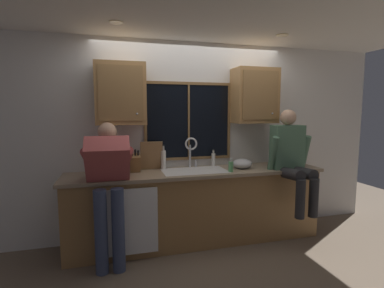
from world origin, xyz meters
The scene contains 24 objects.
back_wall centered at (0.00, 0.06, 1.27)m, with size 5.55×0.12×2.55m, color silver.
ceiling_downlight_left centered at (-0.94, -0.60, 2.54)m, with size 0.14×0.14×0.01m, color #FFEAB2.
ceiling_downlight_right centered at (0.94, -0.60, 2.54)m, with size 0.14×0.14×0.01m, color #FFEAB2.
window_glass centered at (-0.04, -0.01, 1.52)m, with size 1.10×0.02×0.95m, color black.
window_frame_top centered at (-0.04, -0.02, 2.02)m, with size 1.17×0.02×0.04m, color brown.
window_frame_bottom centered at (-0.04, -0.02, 1.03)m, with size 1.17×0.02×0.04m, color brown.
window_frame_left centered at (-0.61, -0.02, 1.52)m, with size 0.04×0.02×0.95m, color brown.
window_frame_right centered at (0.53, -0.02, 1.52)m, with size 0.04×0.02×0.95m, color brown.
window_mullion_center centered at (-0.04, -0.02, 1.52)m, with size 0.02×0.02×0.95m, color brown.
lower_cabinet_run centered at (0.00, -0.29, 0.44)m, with size 3.15×0.58×0.88m, color olive.
countertop centered at (0.00, -0.31, 0.90)m, with size 3.21×0.62×0.04m, color gray.
dishwasher_front centered at (-0.85, -0.61, 0.46)m, with size 0.60×0.02×0.74m, color white.
upper_cabinet_left centered at (-0.91, -0.17, 1.86)m, with size 0.58×0.36×0.72m.
upper_cabinet_right centered at (0.83, -0.17, 1.86)m, with size 0.58×0.36×0.72m.
sink centered at (-0.04, -0.30, 0.82)m, with size 0.80×0.46×0.21m.
faucet centered at (-0.03, -0.12, 1.17)m, with size 0.18×0.09×0.40m.
person_standing centered at (-1.07, -0.60, 0.95)m, with size 0.53×0.70×1.53m.
person_sitting_on_counter centered at (1.15, -0.57, 1.10)m, with size 0.54×0.60×1.26m.
knife_block centered at (-0.76, -0.20, 1.03)m, with size 0.12×0.18×0.32m.
cutting_board centered at (-0.55, -0.09, 1.10)m, with size 0.28×0.02×0.37m, color #997047.
mixing_bowl centered at (0.60, -0.31, 0.98)m, with size 0.25×0.25×0.13m, color #B7B7BC.
soap_dispenser centered at (0.37, -0.48, 0.99)m, with size 0.06×0.07×0.18m.
bottle_green_glass centered at (-0.40, -0.10, 1.05)m, with size 0.06×0.06×0.31m.
bottle_tall_clear centered at (0.28, -0.09, 1.01)m, with size 0.05×0.05×0.23m.
Camera 1 is at (-1.00, -3.71, 1.66)m, focal length 27.09 mm.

